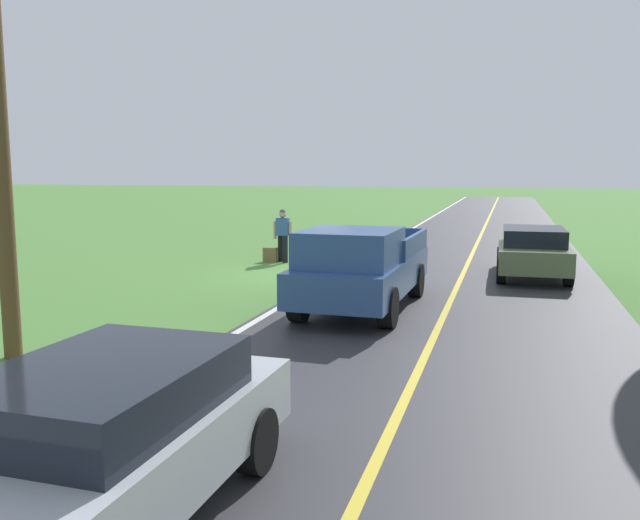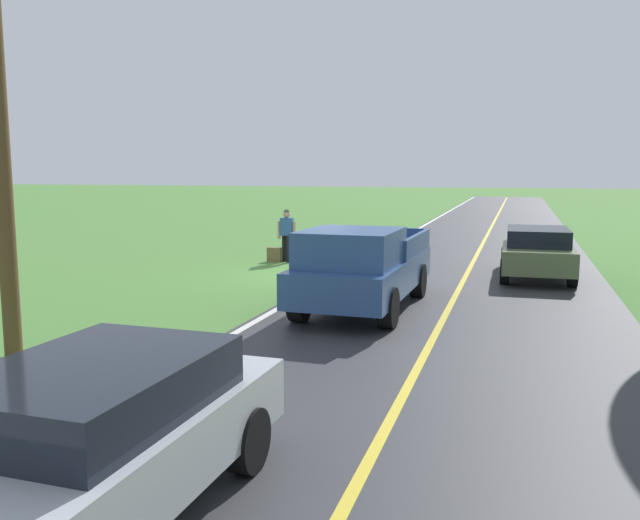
# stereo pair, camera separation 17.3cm
# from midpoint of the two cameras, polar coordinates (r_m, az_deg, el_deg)

# --- Properties ---
(ground_plane) EXTENTS (200.00, 200.00, 0.00)m
(ground_plane) POSITION_cam_midpoint_polar(r_m,az_deg,el_deg) (18.86, -1.68, -1.35)
(ground_plane) COLOR #4C7F38
(road_surface) EXTENTS (7.50, 120.00, 0.00)m
(road_surface) POSITION_cam_midpoint_polar(r_m,az_deg,el_deg) (18.02, 11.74, -1.93)
(road_surface) COLOR #333338
(road_surface) RESTS_ON ground
(lane_edge_line) EXTENTS (0.16, 117.60, 0.00)m
(lane_edge_line) POSITION_cam_midpoint_polar(r_m,az_deg,el_deg) (18.63, 0.73, -1.44)
(lane_edge_line) COLOR silver
(lane_edge_line) RESTS_ON ground
(lane_centre_line) EXTENTS (0.14, 117.60, 0.00)m
(lane_centre_line) POSITION_cam_midpoint_polar(r_m,az_deg,el_deg) (18.02, 11.74, -1.92)
(lane_centre_line) COLOR gold
(lane_centre_line) RESTS_ON ground
(hitchhiker_walking) EXTENTS (0.62, 0.51, 1.75)m
(hitchhiker_walking) POSITION_cam_midpoint_polar(r_m,az_deg,el_deg) (21.53, -3.48, 2.41)
(hitchhiker_walking) COLOR black
(hitchhiker_walking) RESTS_ON ground
(suitcase_carried) EXTENTS (0.47, 0.23, 0.48)m
(suitcase_carried) POSITION_cam_midpoint_polar(r_m,az_deg,el_deg) (21.65, -4.59, 0.46)
(suitcase_carried) COLOR brown
(suitcase_carried) RESTS_ON ground
(pickup_truck_passing) EXTENTS (2.20, 5.45, 1.82)m
(pickup_truck_passing) POSITION_cam_midpoint_polar(r_m,az_deg,el_deg) (14.06, 3.19, -0.52)
(pickup_truck_passing) COLOR #2D4C84
(pickup_truck_passing) RESTS_ON ground
(sedan_near_oncoming) EXTENTS (1.99, 4.43, 1.41)m
(sedan_near_oncoming) POSITION_cam_midpoint_polar(r_m,az_deg,el_deg) (19.39, 17.79, 0.79)
(sedan_near_oncoming) COLOR #66754C
(sedan_near_oncoming) RESTS_ON ground
(sedan_ahead_same_lane) EXTENTS (1.99, 4.43, 1.41)m
(sedan_ahead_same_lane) POSITION_cam_midpoint_polar(r_m,az_deg,el_deg) (5.96, -19.60, -14.78)
(sedan_ahead_same_lane) COLOR #B2B7C1
(sedan_ahead_same_lane) RESTS_ON ground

